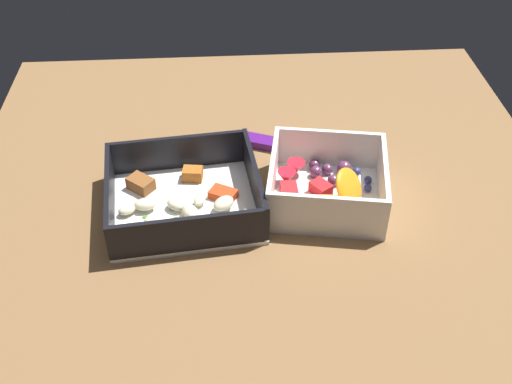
% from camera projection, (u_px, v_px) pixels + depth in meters
% --- Properties ---
extents(table_surface, '(0.80, 0.80, 0.02)m').
position_uv_depth(table_surface, '(264.00, 205.00, 0.83)').
color(table_surface, brown).
rests_on(table_surface, ground).
extents(pasta_container, '(0.21, 0.19, 0.06)m').
position_uv_depth(pasta_container, '(184.00, 199.00, 0.79)').
color(pasta_container, white).
rests_on(pasta_container, table_surface).
extents(fruit_bowl, '(0.17, 0.17, 0.06)m').
position_uv_depth(fruit_bowl, '(325.00, 187.00, 0.80)').
color(fruit_bowl, white).
rests_on(fruit_bowl, table_surface).
extents(candy_bar, '(0.07, 0.05, 0.01)m').
position_uv_depth(candy_bar, '(254.00, 142.00, 0.91)').
color(candy_bar, '#51197A').
rests_on(candy_bar, table_surface).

